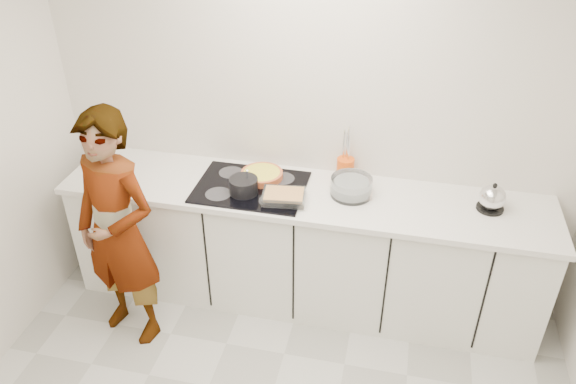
% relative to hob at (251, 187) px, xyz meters
% --- Properties ---
extents(wall_back, '(3.60, 0.00, 2.60)m').
position_rel_hob_xyz_m(wall_back, '(0.35, 0.34, 0.38)').
color(wall_back, silver).
rests_on(wall_back, ground).
extents(base_cabinets, '(3.20, 0.58, 0.87)m').
position_rel_hob_xyz_m(base_cabinets, '(0.35, 0.02, -0.48)').
color(base_cabinets, white).
rests_on(base_cabinets, floor).
extents(countertop, '(3.24, 0.64, 0.04)m').
position_rel_hob_xyz_m(countertop, '(0.35, 0.02, -0.03)').
color(countertop, white).
rests_on(countertop, base_cabinets).
extents(hob, '(0.72, 0.54, 0.01)m').
position_rel_hob_xyz_m(hob, '(0.00, 0.00, 0.00)').
color(hob, black).
rests_on(hob, countertop).
extents(tart_dish, '(0.37, 0.37, 0.05)m').
position_rel_hob_xyz_m(tart_dish, '(0.04, 0.12, 0.03)').
color(tart_dish, '#C95B31').
rests_on(tart_dish, hob).
extents(saucepan, '(0.21, 0.21, 0.18)m').
position_rel_hob_xyz_m(saucepan, '(-0.02, -0.09, 0.06)').
color(saucepan, black).
rests_on(saucepan, hob).
extents(baking_dish, '(0.30, 0.23, 0.05)m').
position_rel_hob_xyz_m(baking_dish, '(0.25, -0.12, 0.04)').
color(baking_dish, silver).
rests_on(baking_dish, hob).
extents(mixing_bowl, '(0.32, 0.32, 0.13)m').
position_rel_hob_xyz_m(mixing_bowl, '(0.66, 0.06, 0.05)').
color(mixing_bowl, silver).
rests_on(mixing_bowl, countertop).
extents(tea_towel, '(0.23, 0.18, 0.04)m').
position_rel_hob_xyz_m(tea_towel, '(0.69, 0.09, 0.01)').
color(tea_towel, white).
rests_on(tea_towel, countertop).
extents(kettle, '(0.20, 0.20, 0.19)m').
position_rel_hob_xyz_m(kettle, '(1.53, 0.08, 0.07)').
color(kettle, black).
rests_on(kettle, countertop).
extents(utensil_crock, '(0.15, 0.15, 0.15)m').
position_rel_hob_xyz_m(utensil_crock, '(0.59, 0.27, 0.07)').
color(utensil_crock, '#EF540F').
rests_on(utensil_crock, countertop).
extents(cook, '(0.68, 0.53, 1.63)m').
position_rel_hob_xyz_m(cook, '(-0.71, -0.53, -0.10)').
color(cook, white).
rests_on(cook, floor).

